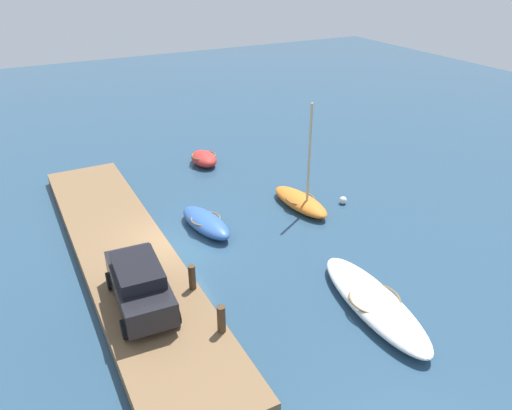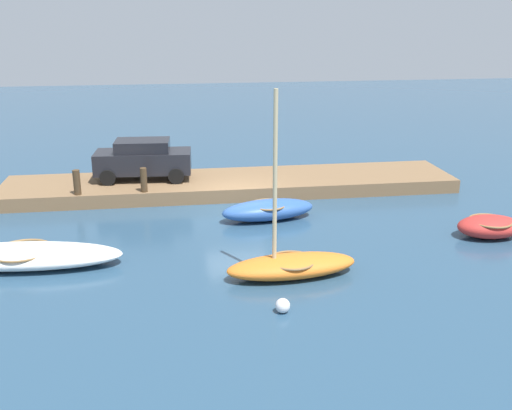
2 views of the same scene
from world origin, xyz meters
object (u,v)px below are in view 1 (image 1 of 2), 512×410
at_px(rowboat_orange, 300,201).
at_px(motorboat_white, 374,302).
at_px(rowboat_blue, 206,222).
at_px(mooring_post_west, 192,277).
at_px(dinghy_red, 204,158).
at_px(mooring_post_mid_west, 221,319).
at_px(marker_buoy, 343,200).
at_px(parked_car, 139,284).

xyz_separation_m(rowboat_orange, motorboat_white, (7.81, -1.87, -0.05)).
xyz_separation_m(rowboat_blue, mooring_post_west, (4.52, -2.37, 0.66)).
relative_size(dinghy_red, mooring_post_mid_west, 2.34).
xyz_separation_m(rowboat_orange, marker_buoy, (0.66, 2.11, -0.19)).
xyz_separation_m(motorboat_white, marker_buoy, (-7.15, 3.98, -0.14)).
bearing_deg(dinghy_red, marker_buoy, 30.41).
distance_m(rowboat_orange, mooring_post_mid_west, 10.08).
bearing_deg(motorboat_white, parked_car, -109.32).
relative_size(rowboat_orange, mooring_post_west, 5.61).
height_order(rowboat_blue, dinghy_red, dinghy_red).
relative_size(rowboat_orange, rowboat_blue, 1.49).
bearing_deg(mooring_post_mid_west, mooring_post_west, 180.00).
height_order(rowboat_blue, parked_car, parked_car).
distance_m(mooring_post_mid_west, parked_car, 3.12).
height_order(motorboat_white, marker_buoy, motorboat_white).
height_order(rowboat_orange, mooring_post_west, rowboat_orange).
xyz_separation_m(rowboat_orange, rowboat_blue, (-0.14, -4.95, 0.00)).
bearing_deg(parked_car, dinghy_red, 152.32).
distance_m(rowboat_orange, marker_buoy, 2.22).
xyz_separation_m(dinghy_red, mooring_post_west, (11.63, -5.20, 0.65)).
relative_size(dinghy_red, parked_car, 0.56).
distance_m(dinghy_red, parked_car, 13.70).
xyz_separation_m(mooring_post_mid_west, parked_car, (-2.47, -1.88, 0.39)).
distance_m(motorboat_white, marker_buoy, 8.19).
bearing_deg(rowboat_blue, mooring_post_mid_west, -27.40).
xyz_separation_m(parked_car, marker_buoy, (-3.77, 11.30, -1.24)).
height_order(rowboat_orange, motorboat_white, rowboat_orange).
bearing_deg(motorboat_white, mooring_post_mid_west, -94.05).
bearing_deg(motorboat_white, mooring_post_west, -116.79).
distance_m(rowboat_blue, dinghy_red, 7.66).
distance_m(parked_car, marker_buoy, 11.98).
bearing_deg(parked_car, rowboat_blue, 140.68).
height_order(rowboat_blue, mooring_post_mid_west, mooring_post_mid_west).
bearing_deg(marker_buoy, parked_car, -71.54).
distance_m(dinghy_red, marker_buoy, 8.97).
xyz_separation_m(motorboat_white, dinghy_red, (-15.07, -0.24, 0.05)).
height_order(motorboat_white, dinghy_red, dinghy_red).
bearing_deg(dinghy_red, rowboat_blue, -19.44).
bearing_deg(dinghy_red, mooring_post_west, -21.80).
xyz_separation_m(mooring_post_west, marker_buoy, (-3.72, 9.43, -0.85)).
xyz_separation_m(motorboat_white, parked_car, (-3.38, -7.32, 1.10)).
bearing_deg(parked_car, marker_buoy, 111.99).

